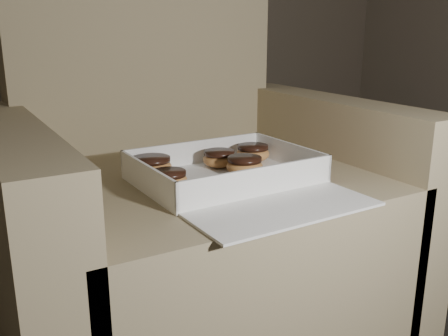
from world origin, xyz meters
The scene contains 12 objects.
armchair centered at (-0.16, 0.63, 0.29)m, with size 0.88×0.75×0.92m.
bakery_box centered at (-0.15, 0.45, 0.42)m, with size 0.36×0.42×0.06m.
donut_a centered at (-0.12, 0.56, 0.44)m, with size 0.07×0.07×0.04m.
donut_b centered at (-0.28, 0.48, 0.44)m, with size 0.07×0.07×0.04m.
donut_c centered at (-0.11, 0.48, 0.44)m, with size 0.08×0.08×0.04m.
donut_d centered at (-0.03, 0.57, 0.44)m, with size 0.08×0.08×0.04m.
donut_e centered at (-0.28, 0.57, 0.44)m, with size 0.08×0.08×0.04m.
crumb_a centered at (-0.24, 0.47, 0.42)m, with size 0.01×0.01×0.00m, color black.
crumb_b centered at (-0.23, 0.40, 0.42)m, with size 0.01×0.01×0.00m, color black.
crumb_c centered at (-0.22, 0.43, 0.42)m, with size 0.01×0.01×0.00m, color black.
crumb_d centered at (-0.26, 0.37, 0.42)m, with size 0.01×0.01×0.00m, color black.
crumb_e centered at (-0.18, 0.46, 0.42)m, with size 0.01×0.01×0.00m, color black.
Camera 1 is at (-0.65, -0.38, 0.73)m, focal length 40.00 mm.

